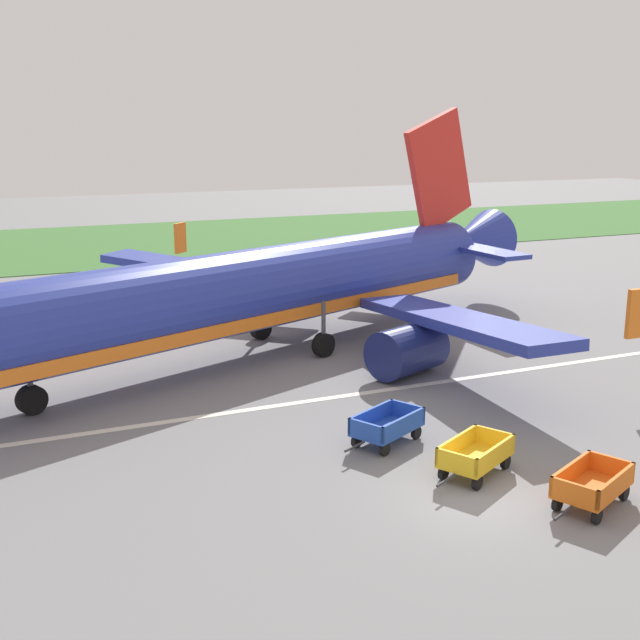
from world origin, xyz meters
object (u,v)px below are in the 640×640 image
at_px(airplane, 267,289).
at_px(baggage_cart_nearest, 592,485).
at_px(baggage_cart_third_in_row, 387,426).
at_px(baggage_cart_second_in_row, 475,455).

xyz_separation_m(airplane, baggage_cart_nearest, (2.97, -18.18, -2.45)).
xyz_separation_m(baggage_cart_nearest, baggage_cart_third_in_row, (-3.08, 6.31, 0.00)).
bearing_deg(baggage_cart_third_in_row, baggage_cart_nearest, -64.01).
bearing_deg(baggage_cart_third_in_row, airplane, 89.46).
height_order(baggage_cart_nearest, baggage_cart_second_in_row, same).
relative_size(baggage_cart_nearest, baggage_cart_third_in_row, 1.01).
relative_size(airplane, baggage_cart_third_in_row, 10.36).
distance_m(baggage_cart_nearest, baggage_cart_second_in_row, 3.54).
bearing_deg(baggage_cart_second_in_row, airplane, 94.45).
relative_size(baggage_cart_second_in_row, baggage_cart_third_in_row, 0.99).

